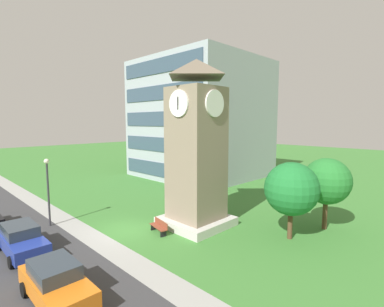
# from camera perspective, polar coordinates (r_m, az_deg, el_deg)

# --- Properties ---
(ground_plane) EXTENTS (160.00, 160.00, 0.00)m
(ground_plane) POSITION_cam_1_polar(r_m,az_deg,el_deg) (21.12, -13.33, -14.88)
(ground_plane) COLOR #3D7A33
(street_asphalt) EXTENTS (120.00, 7.20, 0.01)m
(street_asphalt) POSITION_cam_1_polar(r_m,az_deg,el_deg) (18.80, -31.69, -18.43)
(street_asphalt) COLOR #38383A
(street_asphalt) RESTS_ON ground
(kerb_strip) EXTENTS (120.00, 1.60, 0.01)m
(kerb_strip) POSITION_cam_1_polar(r_m,az_deg,el_deg) (20.13, -18.94, -16.14)
(kerb_strip) COLOR #9E9E99
(kerb_strip) RESTS_ON ground
(office_building) EXTENTS (15.68, 15.05, 16.00)m
(office_building) POSITION_cam_1_polar(r_m,az_deg,el_deg) (40.38, 1.83, 6.95)
(office_building) COLOR #9EA8B2
(office_building) RESTS_ON ground
(clock_tower) EXTENTS (4.44, 4.44, 11.97)m
(clock_tower) POSITION_cam_1_polar(r_m,az_deg,el_deg) (20.28, 0.87, 0.19)
(clock_tower) COLOR gray
(clock_tower) RESTS_ON ground
(park_bench) EXTENTS (1.86, 0.83, 0.88)m
(park_bench) POSITION_cam_1_polar(r_m,az_deg,el_deg) (20.08, -6.67, -14.48)
(park_bench) COLOR brown
(park_bench) RESTS_ON ground
(street_lamp) EXTENTS (0.36, 0.36, 4.98)m
(street_lamp) POSITION_cam_1_polar(r_m,az_deg,el_deg) (23.01, -27.19, -5.47)
(street_lamp) COLOR #333338
(street_lamp) RESTS_ON ground
(tree_by_building) EXTENTS (3.26, 3.26, 5.11)m
(tree_by_building) POSITION_cam_1_polar(r_m,az_deg,el_deg) (21.98, 25.63, -5.11)
(tree_by_building) COLOR #513823
(tree_by_building) RESTS_ON ground
(tree_streetside) EXTENTS (3.45, 3.45, 5.06)m
(tree_streetside) POSITION_cam_1_polar(r_m,az_deg,el_deg) (19.31, 19.51, -6.79)
(tree_streetside) COLOR #513823
(tree_streetside) RESTS_ON ground
(parked_car_blue) EXTENTS (4.79, 2.00, 1.69)m
(parked_car_blue) POSITION_cam_1_polar(r_m,az_deg,el_deg) (19.68, -31.32, -14.59)
(parked_car_blue) COLOR #23389E
(parked_car_blue) RESTS_ON ground
(parked_car_orange) EXTENTS (4.47, 2.03, 1.69)m
(parked_car_orange) POSITION_cam_1_polar(r_m,az_deg,el_deg) (14.28, -25.83, -22.43)
(parked_car_orange) COLOR orange
(parked_car_orange) RESTS_ON ground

